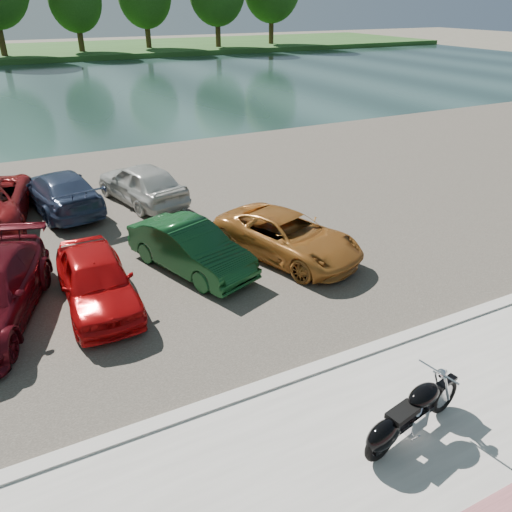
{
  "coord_description": "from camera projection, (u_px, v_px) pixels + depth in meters",
  "views": [
    {
      "loc": [
        -4.86,
        -4.28,
        6.5
      ],
      "look_at": [
        -0.16,
        5.06,
        1.1
      ],
      "focal_mm": 35.0,
      "sensor_mm": 36.0,
      "label": 1
    }
  ],
  "objects": [
    {
      "name": "ground",
      "position": [
        400.0,
        437.0,
        8.32
      ],
      "size": [
        200.0,
        200.0,
        0.0
      ],
      "primitive_type": "plane",
      "color": "#595447",
      "rests_on": "ground"
    },
    {
      "name": "car_12",
      "position": [
        141.0,
        183.0,
        17.5
      ],
      "size": [
        2.67,
        4.46,
        1.42
      ],
      "primitive_type": "imported",
      "rotation": [
        0.0,
        0.0,
        3.39
      ],
      "color": "beige",
      "rests_on": "parking_lot"
    },
    {
      "name": "promenade",
      "position": [
        446.0,
        481.0,
        7.5
      ],
      "size": [
        60.0,
        6.0,
        0.1
      ],
      "primitive_type": "cube",
      "color": "#A5A29B",
      "rests_on": "ground"
    },
    {
      "name": "parking_lot",
      "position": [
        182.0,
        212.0,
        17.04
      ],
      "size": [
        60.0,
        18.0,
        0.04
      ],
      "primitive_type": "cube",
      "color": "#3B3630",
      "rests_on": "ground"
    },
    {
      "name": "motorcycle",
      "position": [
        406.0,
        418.0,
        7.94
      ],
      "size": [
        2.31,
        0.85,
        1.05
      ],
      "rotation": [
        0.0,
        0.0,
        0.19
      ],
      "color": "black",
      "rests_on": "promenade"
    },
    {
      "name": "river",
      "position": [
        63.0,
        90.0,
        40.06
      ],
      "size": [
        120.0,
        40.0,
        0.0
      ],
      "primitive_type": "cube",
      "color": "#1B312D",
      "rests_on": "ground"
    },
    {
      "name": "kerb",
      "position": [
        332.0,
        364.0,
        9.88
      ],
      "size": [
        60.0,
        0.3,
        0.14
      ],
      "primitive_type": "cube",
      "color": "#A5A29B",
      "rests_on": "ground"
    },
    {
      "name": "car_6",
      "position": [
        287.0,
        236.0,
        13.81
      ],
      "size": [
        3.4,
        4.82,
        1.22
      ],
      "primitive_type": "imported",
      "rotation": [
        0.0,
        0.0,
        0.35
      ],
      "color": "#A96627",
      "rests_on": "parking_lot"
    },
    {
      "name": "car_4",
      "position": [
        96.0,
        280.0,
        11.57
      ],
      "size": [
        1.57,
        3.86,
        1.31
      ],
      "primitive_type": "imported",
      "rotation": [
        0.0,
        0.0,
        -0.01
      ],
      "color": "#B50C0D",
      "rests_on": "parking_lot"
    },
    {
      "name": "car_11",
      "position": [
        60.0,
        191.0,
        16.86
      ],
      "size": [
        2.64,
        4.88,
        1.34
      ],
      "primitive_type": "imported",
      "rotation": [
        0.0,
        0.0,
        3.31
      ],
      "color": "navy",
      "rests_on": "parking_lot"
    },
    {
      "name": "car_5",
      "position": [
        191.0,
        248.0,
        13.11
      ],
      "size": [
        2.61,
        4.11,
        1.28
      ],
      "primitive_type": "imported",
      "rotation": [
        0.0,
        0.0,
        0.35
      ],
      "color": "#103D1B",
      "rests_on": "parking_lot"
    },
    {
      "name": "far_bank",
      "position": [
        28.0,
        52.0,
        65.31
      ],
      "size": [
        120.0,
        24.0,
        0.6
      ],
      "primitive_type": "cube",
      "color": "#214318",
      "rests_on": "ground"
    }
  ]
}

